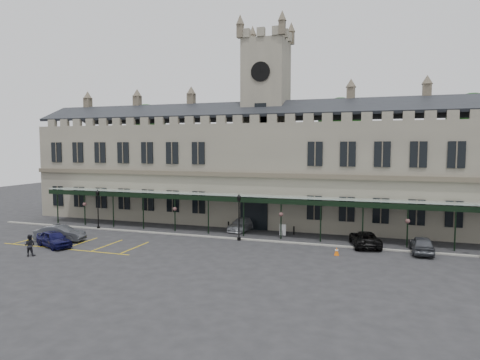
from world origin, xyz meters
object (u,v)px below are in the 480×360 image
(car_left_b, at_px, (60,233))
(traffic_cone, at_px, (337,251))
(lamp_post_left, at_px, (98,206))
(lamp_post_mid, at_px, (239,213))
(clock_tower, at_px, (266,116))
(sign_board, at_px, (283,230))
(person_b, at_px, (30,245))
(car_taxi, at_px, (242,224))
(car_van, at_px, (365,239))
(car_left_a, at_px, (54,239))
(car_right_a, at_px, (422,245))
(station_building, at_px, (266,170))

(car_left_b, bearing_deg, traffic_cone, -94.42)
(lamp_post_left, distance_m, lamp_post_mid, 17.03)
(clock_tower, xyz_separation_m, traffic_cone, (10.08, -13.71, -12.77))
(sign_board, xyz_separation_m, person_b, (-18.73, -15.23, 0.36))
(car_taxi, relative_size, car_van, 0.92)
(lamp_post_left, bearing_deg, person_b, -80.88)
(car_left_a, bearing_deg, car_taxi, -24.75)
(traffic_cone, bearing_deg, car_left_b, -173.09)
(sign_board, relative_size, car_right_a, 0.26)
(lamp_post_mid, relative_size, traffic_cone, 6.74)
(clock_tower, bearing_deg, lamp_post_mid, -88.96)
(sign_board, bearing_deg, car_right_a, -9.05)
(car_left_a, distance_m, car_van, 29.23)
(car_left_a, relative_size, car_left_b, 0.92)
(lamp_post_left, height_order, traffic_cone, lamp_post_left)
(person_b, bearing_deg, car_left_a, -101.65)
(lamp_post_left, height_order, lamp_post_mid, lamp_post_mid)
(sign_board, bearing_deg, traffic_cone, -40.75)
(lamp_post_left, relative_size, car_right_a, 1.00)
(car_left_a, bearing_deg, car_van, -48.12)
(car_van, xyz_separation_m, person_b, (-27.17, -12.89, 0.22))
(car_left_a, bearing_deg, person_b, -149.47)
(lamp_post_left, bearing_deg, station_building, 31.77)
(lamp_post_mid, distance_m, sign_board, 5.67)
(lamp_post_left, bearing_deg, sign_board, 9.25)
(lamp_post_left, height_order, person_b, lamp_post_left)
(traffic_cone, bearing_deg, sign_board, 133.65)
(sign_board, bearing_deg, lamp_post_mid, -128.20)
(clock_tower, height_order, car_taxi, clock_tower)
(car_left_b, bearing_deg, car_van, -86.81)
(lamp_post_left, bearing_deg, car_right_a, -0.21)
(car_right_a, bearing_deg, car_van, -14.31)
(traffic_cone, relative_size, person_b, 0.37)
(station_building, height_order, car_van, station_building)
(sign_board, relative_size, car_taxi, 0.25)
(car_taxi, distance_m, car_van, 13.81)
(lamp_post_mid, xyz_separation_m, car_left_a, (-15.57, -8.12, -2.02))
(lamp_post_left, xyz_separation_m, car_right_a, (33.97, -0.12, -1.92))
(lamp_post_mid, bearing_deg, car_right_a, 0.97)
(traffic_cone, bearing_deg, lamp_post_left, 173.20)
(lamp_post_mid, bearing_deg, clock_tower, 91.04)
(clock_tower, height_order, lamp_post_left, clock_tower)
(station_building, distance_m, lamp_post_mid, 11.44)
(car_taxi, relative_size, car_right_a, 1.05)
(lamp_post_mid, xyz_separation_m, car_van, (12.06, 1.43, -2.06))
(lamp_post_mid, xyz_separation_m, car_taxi, (-1.31, 4.92, -2.09))
(traffic_cone, distance_m, car_taxi, 13.60)
(lamp_post_left, distance_m, car_left_b, 6.71)
(clock_tower, relative_size, car_van, 4.78)
(lamp_post_mid, height_order, car_van, lamp_post_mid)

